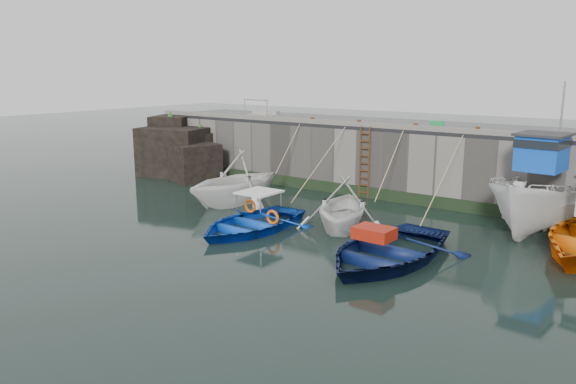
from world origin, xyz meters
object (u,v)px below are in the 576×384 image
Objects in this scene: bollard_d at (478,130)px; bollard_e at (567,136)px; boat_near_navy at (386,260)px; ladder at (364,163)px; boat_near_white at (236,203)px; bollard_b at (359,123)px; boat_near_blacktrim at (342,228)px; bollard_c at (416,126)px; bollard_a at (313,120)px; boat_near_blue at (251,230)px; boat_far_white at (542,200)px; fish_crate at (437,124)px.

bollard_d is 3.20m from bollard_e.
ladder is at bearing 125.29° from boat_near_navy.
bollard_b reaches higher than boat_near_white.
boat_near_white is 5.77m from boat_near_blacktrim.
bollard_d and bollard_e have the same top height.
bollard_b is (-2.28, 5.21, 3.30)m from boat_near_blacktrim.
bollard_c is at bearing 62.32° from boat_near_blacktrim.
boat_near_blacktrim is 14.91× the size of bollard_c.
bollard_a is at bearing 137.85° from boat_near_navy.
bollard_e reaches higher than ladder.
bollard_a and bollard_b have the same top height.
boat_near_white is 1.01× the size of boat_near_blue.
boat_near_blacktrim is 7.18m from boat_far_white.
bollard_b reaches higher than boat_near_blacktrim.
boat_near_blue is 1.17× the size of boat_near_blacktrim.
boat_near_navy is (5.46, -0.16, 0.00)m from boat_near_blue.
fish_crate reaches higher than boat_near_white.
bollard_b is (2.50, 0.00, 0.00)m from bollard_a.
bollard_a is (-10.64, 1.19, 2.21)m from boat_far_white.
fish_crate reaches higher than ladder.
boat_near_blue is at bearing -96.48° from ladder.
boat_far_white reaches higher than bollard_b.
boat_far_white is 24.74× the size of bollard_a.
bollard_b is at bearing 126.77° from boat_near_navy.
fish_crate reaches higher than bollard_b.
boat_near_navy is at bearing -44.31° from bollard_a.
bollard_c is (2.70, 0.00, 0.00)m from bollard_b.
boat_near_blacktrim is at bearing -66.32° from bollard_b.
boat_near_white is 4.22m from boat_near_blue.
boat_near_navy is 9.92× the size of fish_crate.
bollard_c is (-5.44, 1.19, 2.21)m from boat_far_white.
boat_near_white is 17.66× the size of bollard_e.
boat_near_blacktrim reaches higher than boat_near_blue.
boat_near_blacktrim is at bearing -69.89° from ladder.
bollard_c is (2.20, 0.34, 1.71)m from ladder.
bollard_d reaches higher than boat_near_blue.
boat_near_navy is 8.18m from bollard_d.
boat_near_navy is 20.14× the size of bollard_d.
bollard_c is (0.42, 5.21, 3.30)m from boat_near_blacktrim.
boat_near_navy is at bearing -91.05° from bollard_d.
bollard_b is 1.00× the size of bollard_d.
bollard_b and bollard_e have the same top height.
boat_near_blacktrim is 6.18m from bollard_c.
boat_far_white is at bearing -106.97° from bollard_e.
fish_crate is 2.03× the size of bollard_a.
boat_near_white is 5.67m from bollard_a.
boat_near_blacktrim is 14.91× the size of bollard_e.
ladder reaches higher than boat_near_blue.
boat_far_white is 2.54m from bollard_e.
boat_near_navy is 9.67m from bollard_b.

